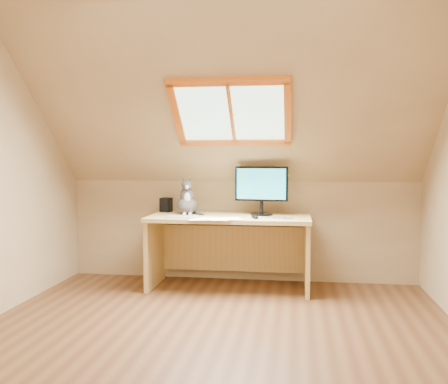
# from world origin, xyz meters

# --- Properties ---
(ground) EXTENTS (3.50, 3.50, 0.00)m
(ground) POSITION_xyz_m (0.00, 0.00, 0.00)
(ground) COLOR brown
(ground) RESTS_ON ground
(room_shell) EXTENTS (3.52, 3.52, 2.41)m
(room_shell) POSITION_xyz_m (0.00, -0.09, 1.43)
(room_shell) COLOR tan
(room_shell) RESTS_ON ground
(desk) EXTENTS (1.51, 0.66, 0.69)m
(desk) POSITION_xyz_m (-0.06, 1.45, 0.47)
(desk) COLOR #E4BF6C
(desk) RESTS_ON ground
(monitor) EXTENTS (0.50, 0.21, 0.46)m
(monitor) POSITION_xyz_m (0.23, 1.48, 0.96)
(monitor) COLOR black
(monitor) RESTS_ON desk
(cat) EXTENTS (0.24, 0.27, 0.36)m
(cat) POSITION_xyz_m (-0.49, 1.46, 0.82)
(cat) COLOR #4A4541
(cat) RESTS_ON desk
(desk_speaker) EXTENTS (0.12, 0.12, 0.14)m
(desk_speaker) POSITION_xyz_m (-0.74, 1.63, 0.76)
(desk_speaker) COLOR black
(desk_speaker) RESTS_ON desk
(graphics_tablet) EXTENTS (0.30, 0.23, 0.01)m
(graphics_tablet) POSITION_xyz_m (-0.47, 1.20, 0.70)
(graphics_tablet) COLOR #B2B2B7
(graphics_tablet) RESTS_ON desk
(mouse) EXTENTS (0.09, 0.11, 0.03)m
(mouse) POSITION_xyz_m (0.19, 1.19, 0.71)
(mouse) COLOR black
(mouse) RESTS_ON desk
(papers) EXTENTS (0.35, 0.30, 0.01)m
(papers) POSITION_xyz_m (-0.14, 1.12, 0.69)
(papers) COLOR white
(papers) RESTS_ON desk
(cables) EXTENTS (0.51, 0.26, 0.01)m
(cables) POSITION_xyz_m (0.31, 1.26, 0.70)
(cables) COLOR silver
(cables) RESTS_ON desk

